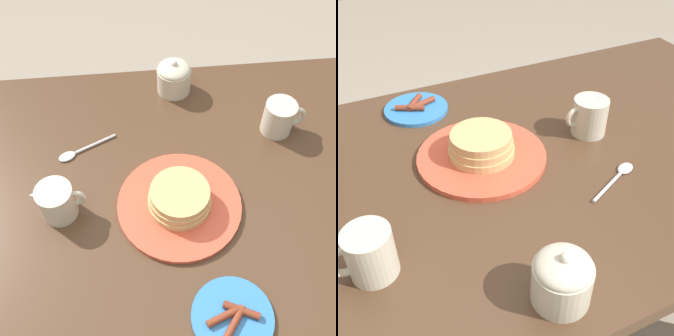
% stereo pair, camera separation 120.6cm
% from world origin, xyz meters
% --- Properties ---
extents(dining_table, '(1.56, 0.81, 0.78)m').
position_xyz_m(dining_table, '(0.00, 0.00, 0.65)').
color(dining_table, '#4C3321').
rests_on(dining_table, ground_plane).
extents(pancake_plate, '(0.27, 0.27, 0.06)m').
position_xyz_m(pancake_plate, '(0.03, -0.04, 0.80)').
color(pancake_plate, '#DB5138').
rests_on(pancake_plate, dining_table).
extents(side_plate_bacon, '(0.16, 0.16, 0.02)m').
position_xyz_m(side_plate_bacon, '(0.10, -0.29, 0.78)').
color(side_plate_bacon, '#337AC6').
rests_on(side_plate_bacon, dining_table).
extents(coffee_mug, '(0.11, 0.08, 0.09)m').
position_xyz_m(coffee_mug, '(0.30, 0.16, 0.82)').
color(coffee_mug, beige).
rests_on(coffee_mug, dining_table).
extents(creamer_pitcher, '(0.12, 0.08, 0.09)m').
position_xyz_m(creamer_pitcher, '(-0.23, -0.03, 0.82)').
color(creamer_pitcher, beige).
rests_on(creamer_pitcher, dining_table).
extents(sugar_bowl, '(0.09, 0.09, 0.10)m').
position_xyz_m(sugar_bowl, '(0.05, 0.32, 0.82)').
color(sugar_bowl, beige).
rests_on(sugar_bowl, dining_table).
extents(spoon, '(0.14, 0.08, 0.01)m').
position_xyz_m(spoon, '(-0.20, 0.13, 0.78)').
color(spoon, silver).
rests_on(spoon, dining_table).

